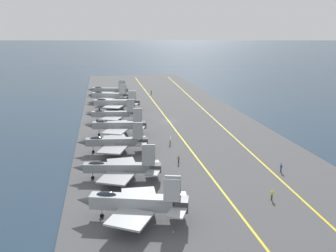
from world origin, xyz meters
TOP-DOWN VIEW (x-y plane):
  - ground_plane at (0.00, 0.00)m, footprint 2000.00×2000.00m
  - carrier_deck at (0.00, 0.00)m, footprint 223.85×49.82m
  - deck_stripe_foul_line at (0.00, -13.70)m, footprint 201.25×10.13m
  - deck_stripe_centerline at (0.00, 0.00)m, footprint 201.47×0.36m
  - parked_jet_nearest at (-53.42, 14.93)m, footprint 12.40×15.67m
  - parked_jet_second at (-39.23, 16.11)m, footprint 12.82×15.56m
  - parked_jet_third at (-24.77, 16.38)m, footprint 13.87×15.16m
  - parked_jet_fourth at (-11.95, 15.23)m, footprint 13.54×15.31m
  - parked_jet_fifth at (2.68, 15.63)m, footprint 12.20×15.41m
  - parked_jet_sixth at (17.89, 14.71)m, footprint 13.39×17.24m
  - parked_jet_seventh at (30.19, 16.22)m, footprint 13.87×15.71m
  - parked_jet_eighth at (45.31, 15.96)m, footprint 14.01×16.52m
  - crew_green_vest at (45.30, -1.25)m, footprint 0.46×0.41m
  - crew_blue_vest at (-41.42, -13.23)m, footprint 0.37×0.45m
  - crew_yellow_vest at (-51.47, -6.45)m, footprint 0.27×0.39m
  - crew_brown_vest at (-33.58, 4.35)m, footprint 0.43×0.34m
  - crew_white_vest at (-21.50, 3.73)m, footprint 0.45×0.38m

SIDE VIEW (x-z plane):
  - ground_plane at x=0.00m, z-range 0.00..0.00m
  - carrier_deck at x=0.00m, z-range 0.00..0.40m
  - deck_stripe_foul_line at x=0.00m, z-range 0.40..0.41m
  - deck_stripe_centerline at x=0.00m, z-range 0.40..0.41m
  - crew_brown_vest at x=-33.58m, z-range 0.48..2.17m
  - crew_green_vest at x=45.30m, z-range 0.48..2.20m
  - crew_yellow_vest at x=-51.47m, z-range 0.49..2.23m
  - crew_blue_vest at x=-41.42m, z-range 0.49..2.28m
  - crew_white_vest at x=-21.50m, z-range 0.49..2.35m
  - parked_jet_second at x=-39.23m, z-range -0.56..5.74m
  - parked_jet_fifth at x=2.68m, z-range -0.53..5.83m
  - parked_jet_eighth at x=45.31m, z-range -0.35..5.90m
  - parked_jet_third at x=-24.77m, z-range -0.38..6.11m
  - parked_jet_sixth at x=17.89m, z-range -0.24..6.06m
  - parked_jet_nearest at x=-53.42m, z-range -0.24..6.24m
  - parked_jet_fourth at x=-11.95m, z-range -0.32..6.51m
  - parked_jet_seventh at x=30.19m, z-range -0.30..6.63m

